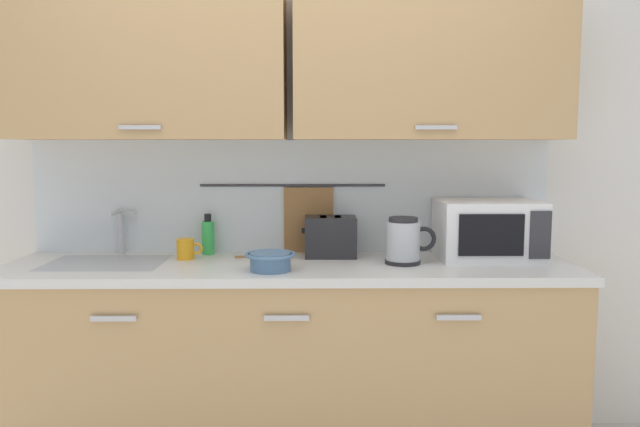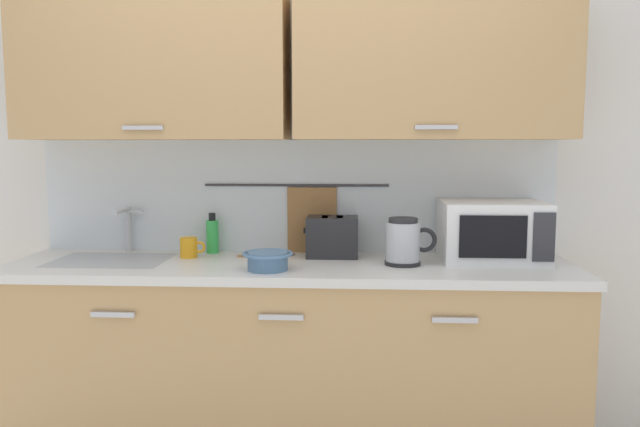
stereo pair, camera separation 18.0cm
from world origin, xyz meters
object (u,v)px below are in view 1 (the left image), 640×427
(mug_near_sink, at_px, (186,249))
(mixing_bowl, at_px, (270,260))
(toaster, at_px, (330,236))
(electric_kettle, at_px, (404,241))
(wooden_spoon, at_px, (271,255))
(dish_soap_bottle, at_px, (208,236))
(microwave, at_px, (488,230))

(mug_near_sink, distance_m, mixing_bowl, 0.49)
(toaster, bearing_deg, mixing_bowl, -128.74)
(electric_kettle, xyz_separation_m, mug_near_sink, (-0.99, 0.12, -0.05))
(toaster, height_order, wooden_spoon, toaster)
(wooden_spoon, bearing_deg, dish_soap_bottle, 167.40)
(electric_kettle, distance_m, dish_soap_bottle, 0.94)
(electric_kettle, distance_m, mug_near_sink, 1.00)
(dish_soap_bottle, distance_m, mug_near_sink, 0.16)
(toaster, relative_size, wooden_spoon, 0.93)
(mug_near_sink, bearing_deg, wooden_spoon, 8.81)
(mixing_bowl, relative_size, wooden_spoon, 0.78)
(microwave, bearing_deg, dish_soap_bottle, 174.57)
(electric_kettle, bearing_deg, mixing_bowl, -165.96)
(mixing_bowl, xyz_separation_m, wooden_spoon, (-0.02, 0.32, -0.04))
(mug_near_sink, height_order, mixing_bowl, mug_near_sink)
(microwave, height_order, dish_soap_bottle, microwave)
(mug_near_sink, bearing_deg, electric_kettle, -6.84)
(microwave, height_order, toaster, microwave)
(microwave, relative_size, wooden_spoon, 1.68)
(mixing_bowl, height_order, toaster, toaster)
(dish_soap_bottle, height_order, toaster, dish_soap_bottle)
(dish_soap_bottle, bearing_deg, wooden_spoon, -12.60)
(electric_kettle, height_order, mixing_bowl, electric_kettle)
(mixing_bowl, bearing_deg, mug_near_sink, 147.09)
(microwave, distance_m, dish_soap_bottle, 1.33)
(microwave, xyz_separation_m, toaster, (-0.73, 0.06, -0.04))
(mug_near_sink, xyz_separation_m, toaster, (0.67, 0.06, 0.05))
(electric_kettle, bearing_deg, wooden_spoon, 163.40)
(mixing_bowl, bearing_deg, toaster, 51.26)
(electric_kettle, relative_size, mixing_bowl, 1.06)
(dish_soap_bottle, relative_size, toaster, 0.77)
(toaster, bearing_deg, microwave, -4.44)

